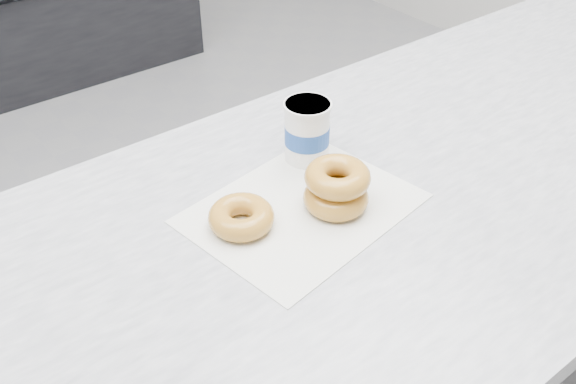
{
  "coord_description": "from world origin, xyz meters",
  "views": [
    {
      "loc": [
        -0.46,
        -1.16,
        1.53
      ],
      "look_at": [
        0.01,
        -0.55,
        0.94
      ],
      "focal_mm": 40.0,
      "sensor_mm": 36.0,
      "label": 1
    }
  ],
  "objects": [
    {
      "name": "wax_paper",
      "position": [
        0.04,
        -0.55,
        0.9
      ],
      "size": [
        0.38,
        0.31,
        0.0
      ],
      "primitive_type": "cube",
      "rotation": [
        0.0,
        0.0,
        0.15
      ],
      "color": "silver",
      "rests_on": "counter"
    },
    {
      "name": "donut_stack",
      "position": [
        0.08,
        -0.58,
        0.94
      ],
      "size": [
        0.15,
        0.15,
        0.07
      ],
      "color": "#B88C32",
      "rests_on": "wax_paper"
    },
    {
      "name": "donut_single",
      "position": [
        -0.06,
        -0.53,
        0.92
      ],
      "size": [
        0.13,
        0.13,
        0.03
      ],
      "primitive_type": "torus",
      "rotation": [
        0.0,
        0.0,
        0.41
      ],
      "color": "#B88C32",
      "rests_on": "wax_paper"
    },
    {
      "name": "ground",
      "position": [
        0.0,
        0.0,
        0.0
      ],
      "size": [
        5.0,
        5.0,
        0.0
      ],
      "primitive_type": "plane",
      "color": "gray",
      "rests_on": "ground"
    },
    {
      "name": "coffee_cup",
      "position": [
        0.13,
        -0.45,
        0.96
      ],
      "size": [
        0.1,
        0.1,
        0.11
      ],
      "rotation": [
        0.0,
        0.0,
        -0.39
      ],
      "color": "white",
      "rests_on": "counter"
    }
  ]
}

